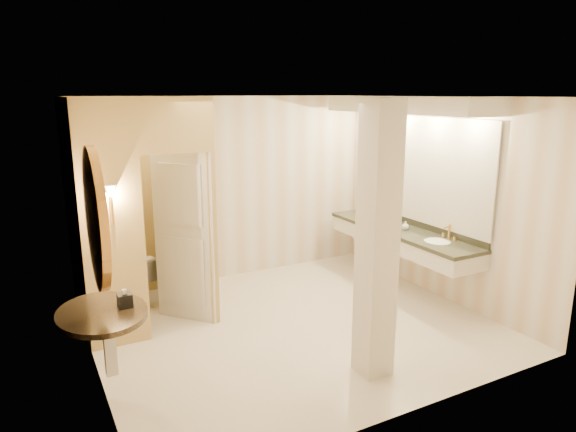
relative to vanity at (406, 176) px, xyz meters
name	(u,v)px	position (x,y,z in m)	size (l,w,h in m)	color
floor	(293,325)	(-1.98, -0.39, -1.63)	(4.50, 4.50, 0.00)	beige
ceiling	(294,97)	(-1.98, -0.39, 1.07)	(4.50, 4.50, 0.00)	white
wall_back	(229,189)	(-1.98, 1.61, -0.28)	(4.50, 0.02, 2.70)	beige
wall_front	(412,268)	(-1.98, -2.39, -0.28)	(4.50, 0.02, 2.70)	beige
wall_left	(86,243)	(-4.23, -0.39, -0.28)	(0.02, 4.00, 2.70)	beige
wall_right	(440,199)	(0.27, -0.39, -0.28)	(0.02, 4.00, 2.70)	beige
toilet_closet	(173,208)	(-3.11, 0.57, -0.24)	(1.50, 1.55, 2.70)	#DED074
wall_sconce	(110,193)	(-3.90, 0.04, 0.10)	(0.14, 0.14, 0.42)	gold
vanity	(406,176)	(0.00, 0.00, 0.00)	(0.75, 2.78, 2.09)	beige
console_shelf	(99,260)	(-4.19, -0.94, -0.29)	(0.96, 0.96, 1.93)	black
pillar	(377,243)	(-1.78, -1.68, -0.28)	(0.31, 0.31, 2.70)	beige
tissue_box	(125,300)	(-4.01, -0.95, -0.69)	(0.12, 0.12, 0.12)	black
toilet	(133,279)	(-3.54, 1.18, -1.28)	(0.39, 0.69, 0.70)	white
soap_bottle_a	(399,224)	(-0.03, 0.05, -0.70)	(0.05, 0.05, 0.12)	beige
soap_bottle_b	(405,225)	(-0.02, -0.06, -0.69)	(0.10, 0.10, 0.12)	silver
soap_bottle_c	(387,218)	(-0.12, 0.22, -0.64)	(0.09, 0.09, 0.23)	#C6B28C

